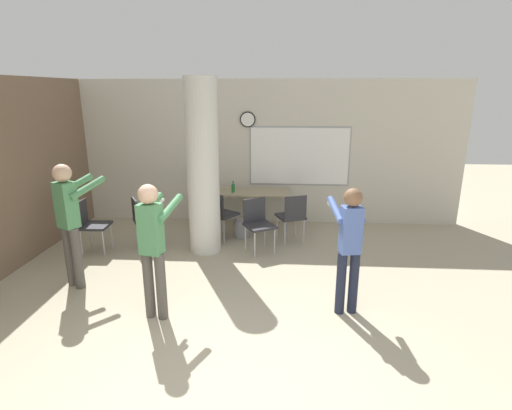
# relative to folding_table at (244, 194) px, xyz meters

# --- Properties ---
(ground_plane) EXTENTS (24.00, 24.00, 0.00)m
(ground_plane) POSITION_rel_folding_table_xyz_m (0.21, -4.59, -0.68)
(ground_plane) COLOR #ADA389
(wall_back) EXTENTS (8.00, 0.15, 2.80)m
(wall_back) POSITION_rel_folding_table_xyz_m (0.23, 0.47, 0.72)
(wall_back) COLOR beige
(wall_back) RESTS_ON ground_plane
(support_pillar) EXTENTS (0.51, 0.51, 2.80)m
(support_pillar) POSITION_rel_folding_table_xyz_m (-0.54, -1.20, 0.72)
(support_pillar) COLOR silver
(support_pillar) RESTS_ON ground_plane
(folding_table) EXTENTS (1.74, 0.63, 0.73)m
(folding_table) POSITION_rel_folding_table_xyz_m (0.00, 0.00, 0.00)
(folding_table) COLOR tan
(folding_table) RESTS_ON ground_plane
(bottle_on_table) EXTENTS (0.06, 0.06, 0.22)m
(bottle_on_table) POSITION_rel_folding_table_xyz_m (-0.20, -0.09, 0.14)
(bottle_on_table) COLOR #1E6B2D
(bottle_on_table) RESTS_ON folding_table
(waste_bin) EXTENTS (0.29, 0.29, 0.32)m
(waste_bin) POSITION_rel_folding_table_xyz_m (0.00, -0.53, -0.52)
(waste_bin) COLOR gray
(waste_bin) RESTS_ON ground_plane
(chair_table_front) EXTENTS (0.60, 0.60, 0.87)m
(chair_table_front) POSITION_rel_folding_table_xyz_m (0.34, -1.14, -0.17)
(chair_table_front) COLOR #2D2D33
(chair_table_front) RESTS_ON ground_plane
(chair_near_pillar) EXTENTS (0.60, 0.60, 0.87)m
(chair_near_pillar) POSITION_rel_folding_table_xyz_m (-1.60, -1.10, -0.17)
(chair_near_pillar) COLOR #2D2D33
(chair_near_pillar) RESTS_ON ground_plane
(chair_table_left) EXTENTS (0.61, 0.61, 0.87)m
(chair_table_left) POSITION_rel_folding_table_xyz_m (-0.36, -0.66, -0.17)
(chair_table_left) COLOR #2D2D33
(chair_table_left) RESTS_ON ground_plane
(chair_table_right) EXTENTS (0.57, 0.57, 0.87)m
(chair_table_right) POSITION_rel_folding_table_xyz_m (0.91, -0.72, -0.17)
(chair_table_right) COLOR #2D2D33
(chair_table_right) RESTS_ON ground_plane
(chair_by_left_wall) EXTENTS (0.46, 0.46, 0.87)m
(chair_by_left_wall) POSITION_rel_folding_table_xyz_m (-2.40, -1.37, -0.17)
(chair_by_left_wall) COLOR #2D2D33
(chair_by_left_wall) RESTS_ON ground_plane
(person_watching_back) EXTENTS (0.58, 0.68, 1.70)m
(person_watching_back) POSITION_rel_folding_table_xyz_m (-2.06, -2.56, 0.32)
(person_watching_back) COLOR #514C47
(person_watching_back) RESTS_ON ground_plane
(person_playing_front) EXTENTS (0.46, 0.67, 1.62)m
(person_playing_front) POSITION_rel_folding_table_xyz_m (-0.73, -3.25, 0.27)
(person_playing_front) COLOR #514C47
(person_playing_front) RESTS_ON ground_plane
(person_playing_side) EXTENTS (0.41, 0.60, 1.55)m
(person_playing_side) POSITION_rel_folding_table_xyz_m (1.51, -2.99, 0.23)
(person_playing_side) COLOR #1E2338
(person_playing_side) RESTS_ON ground_plane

